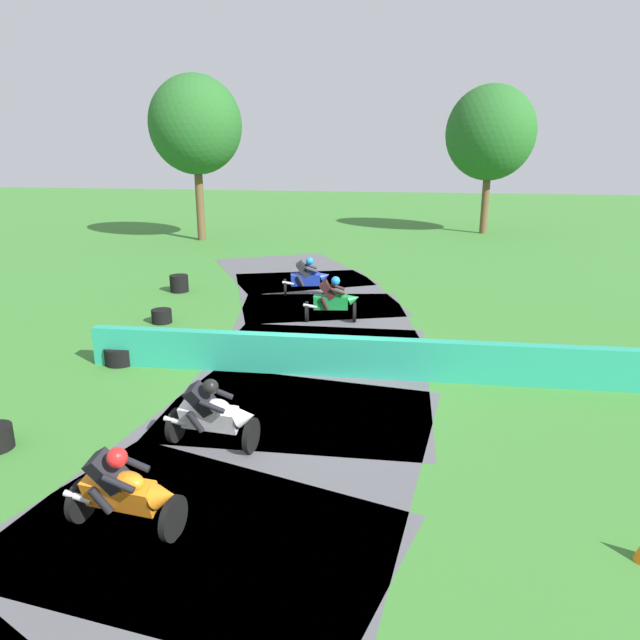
% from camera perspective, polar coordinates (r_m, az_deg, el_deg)
% --- Properties ---
extents(ground_plane, '(120.00, 120.00, 0.00)m').
position_cam_1_polar(ground_plane, '(13.30, -0.52, -5.25)').
color(ground_plane, '#38752D').
extents(track_asphalt, '(10.11, 31.77, 0.01)m').
position_cam_1_polar(track_asphalt, '(13.53, -5.78, -4.94)').
color(track_asphalt, '#515156').
rests_on(track_asphalt, ground).
extents(safety_barrier, '(20.14, 1.20, 0.90)m').
position_cam_1_polar(safety_barrier, '(13.36, 20.54, -4.18)').
color(safety_barrier, '#239375').
rests_on(safety_barrier, ground).
extents(motorcycle_lead_orange, '(1.70, 0.89, 1.43)m').
position_cam_1_polar(motorcycle_lead_orange, '(8.26, -18.52, -15.51)').
color(motorcycle_lead_orange, black).
rests_on(motorcycle_lead_orange, ground).
extents(motorcycle_chase_white, '(1.70, 0.89, 1.43)m').
position_cam_1_polar(motorcycle_chase_white, '(10.01, -10.38, -9.06)').
color(motorcycle_chase_white, black).
rests_on(motorcycle_chase_white, ground).
extents(motorcycle_trailing_green, '(1.68, 0.89, 1.42)m').
position_cam_1_polar(motorcycle_trailing_green, '(17.08, 1.30, 1.96)').
color(motorcycle_trailing_green, black).
rests_on(motorcycle_trailing_green, ground).
extents(motorcycle_fourth_blue, '(1.71, 1.05, 1.43)m').
position_cam_1_polar(motorcycle_fourth_blue, '(20.15, -1.22, 4.16)').
color(motorcycle_fourth_blue, black).
rests_on(motorcycle_fourth_blue, ground).
extents(tire_stack_mid_b, '(0.71, 0.71, 0.40)m').
position_cam_1_polar(tire_stack_mid_b, '(14.63, -18.92, -3.30)').
color(tire_stack_mid_b, black).
rests_on(tire_stack_mid_b, ground).
extents(tire_stack_far, '(0.59, 0.59, 0.40)m').
position_cam_1_polar(tire_stack_far, '(17.72, -15.18, 0.37)').
color(tire_stack_far, black).
rests_on(tire_stack_far, ground).
extents(tire_stack_extra_a, '(0.65, 0.65, 0.60)m').
position_cam_1_polar(tire_stack_extra_a, '(21.47, -13.57, 3.48)').
color(tire_stack_extra_a, black).
rests_on(tire_stack_extra_a, ground).
extents(tree_far_left, '(5.16, 5.16, 8.54)m').
position_cam_1_polar(tree_far_left, '(37.06, 16.28, 17.08)').
color(tree_far_left, brown).
rests_on(tree_far_left, ground).
extents(tree_far_right, '(4.94, 4.94, 8.77)m').
position_cam_1_polar(tree_far_right, '(33.60, -12.04, 18.08)').
color(tree_far_right, brown).
rests_on(tree_far_right, ground).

